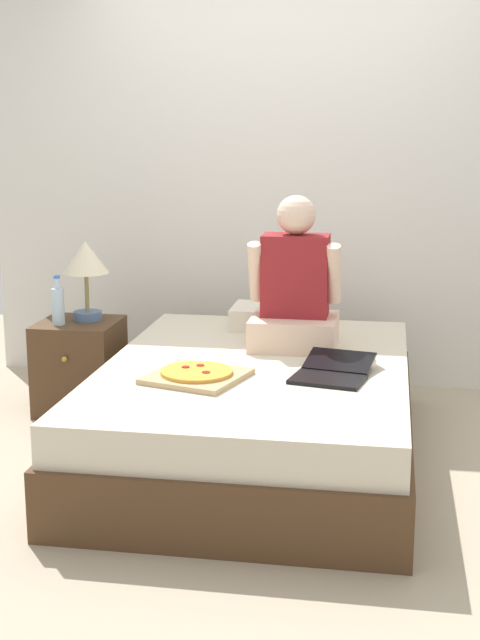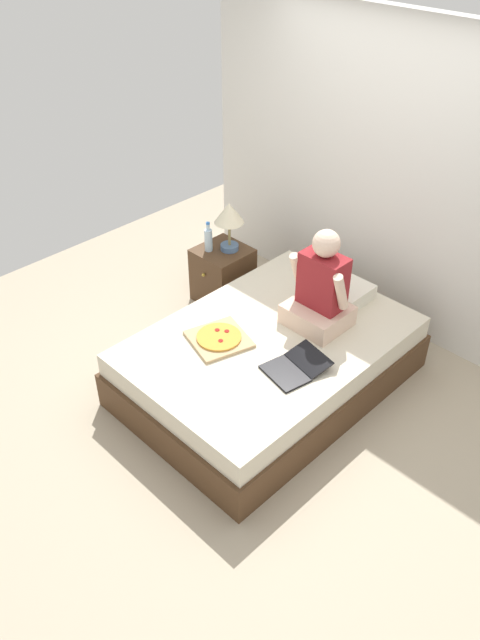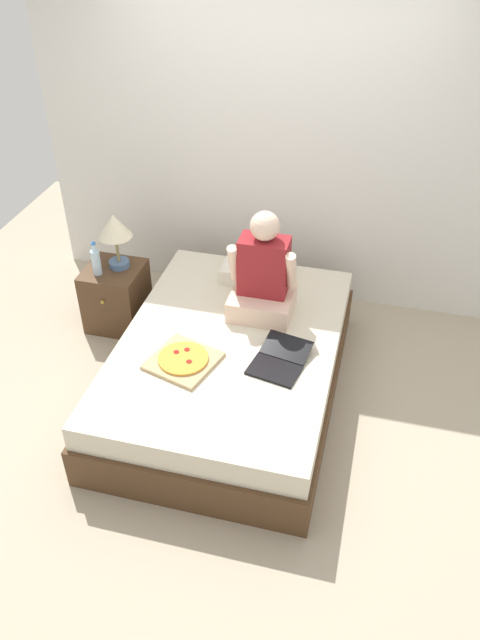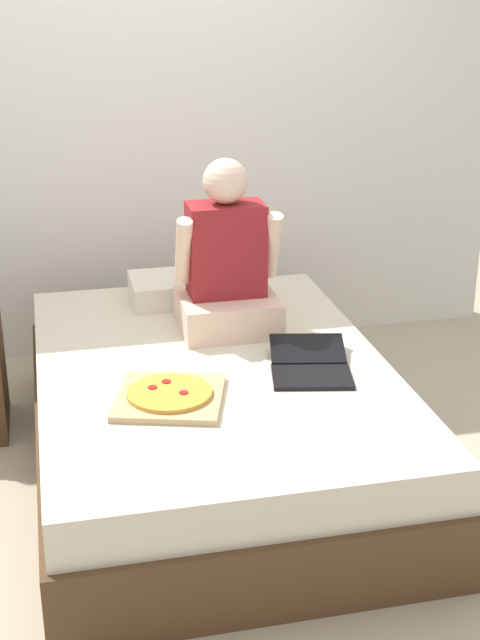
% 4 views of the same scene
% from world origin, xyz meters
% --- Properties ---
extents(ground_plane, '(5.84, 5.84, 0.00)m').
position_xyz_m(ground_plane, '(0.00, 0.00, 0.00)').
color(ground_plane, tan).
extents(wall_back, '(3.84, 0.12, 2.50)m').
position_xyz_m(wall_back, '(0.00, 1.43, 1.25)').
color(wall_back, silver).
rests_on(wall_back, ground).
extents(bed, '(1.49, 2.13, 0.48)m').
position_xyz_m(bed, '(0.00, 0.00, 0.24)').
color(bed, '#4C331E').
rests_on(bed, ground).
extents(nightstand_left, '(0.44, 0.47, 0.52)m').
position_xyz_m(nightstand_left, '(-1.10, 0.56, 0.26)').
color(nightstand_left, '#4C331E').
rests_on(nightstand_left, ground).
extents(lamp_on_left_nightstand, '(0.26, 0.26, 0.45)m').
position_xyz_m(lamp_on_left_nightstand, '(-1.06, 0.61, 0.85)').
color(lamp_on_left_nightstand, '#4C6B93').
rests_on(lamp_on_left_nightstand, nightstand_left).
extents(water_bottle, '(0.07, 0.07, 0.28)m').
position_xyz_m(water_bottle, '(-1.18, 0.47, 0.63)').
color(water_bottle, silver).
rests_on(water_bottle, nightstand_left).
extents(pillow, '(0.52, 0.34, 0.12)m').
position_xyz_m(pillow, '(0.01, 0.79, 0.54)').
color(pillow, silver).
rests_on(pillow, bed).
extents(person_seated, '(0.47, 0.40, 0.78)m').
position_xyz_m(person_seated, '(0.14, 0.38, 0.77)').
color(person_seated, beige).
rests_on(person_seated, bed).
extents(laptop, '(0.39, 0.47, 0.07)m').
position_xyz_m(laptop, '(0.38, -0.18, 0.50)').
color(laptop, black).
rests_on(laptop, bed).
extents(pizza_box, '(0.50, 0.50, 0.05)m').
position_xyz_m(pizza_box, '(-0.23, -0.30, 0.50)').
color(pizza_box, tan).
rests_on(pizza_box, bed).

